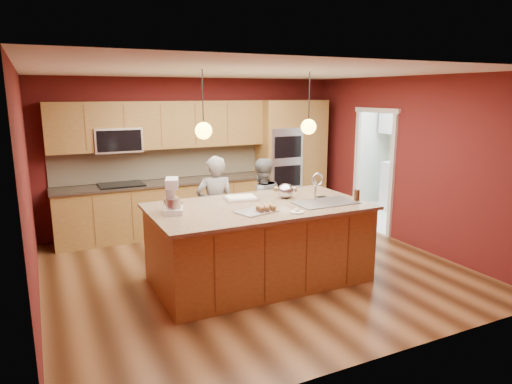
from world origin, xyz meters
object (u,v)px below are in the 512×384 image
island (260,242)px  mixing_bowl (286,191)px  person_left (215,208)px  person_right (261,205)px  stand_mixer (173,198)px

island → mixing_bowl: bearing=22.5°
person_left → island: bearing=111.6°
person_right → person_left: bearing=3.9°
island → stand_mixer: (-1.12, 0.10, 0.68)m
stand_mixer → mixing_bowl: size_ratio=1.74×
island → mixing_bowl: island is taller
person_right → stand_mixer: size_ratio=3.48×
mixing_bowl → island: bearing=-157.5°
person_left → mixing_bowl: (0.72, -0.83, 0.35)m
mixing_bowl → stand_mixer: bearing=-176.2°
island → stand_mixer: size_ratio=6.62×
island → mixing_bowl: 0.80m
person_left → person_right: 0.76m
island → mixing_bowl: (0.49, 0.21, 0.60)m
person_right → stand_mixer: person_right is taller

